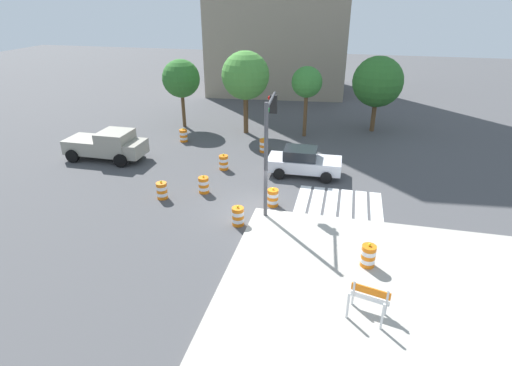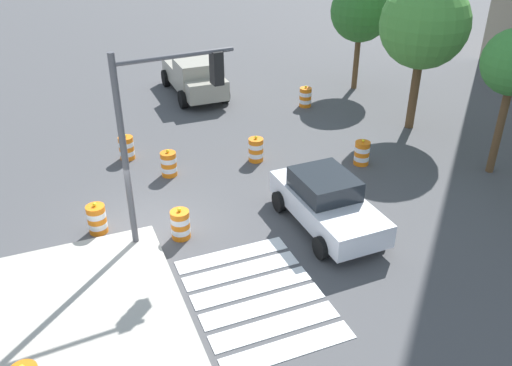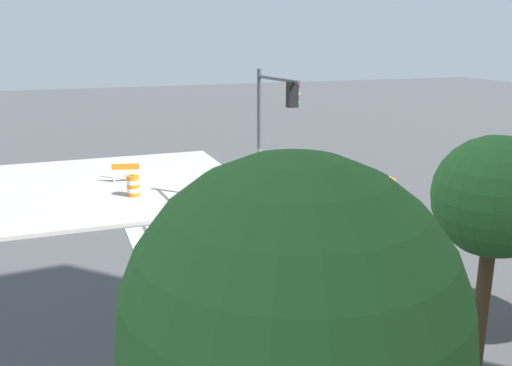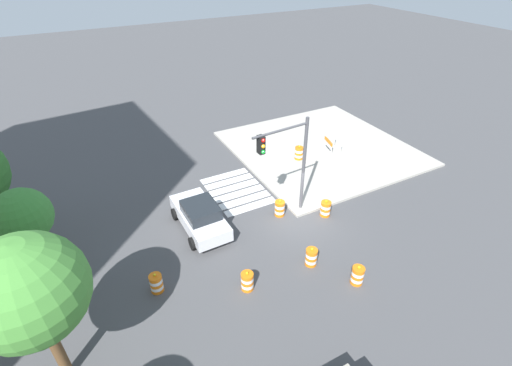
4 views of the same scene
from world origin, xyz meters
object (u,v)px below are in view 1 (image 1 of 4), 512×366
object	(u,v)px
construction_barricade	(369,299)
street_tree_streetside_near	(181,79)
traffic_barrel_median_near	(264,146)
traffic_barrel_opposite_curb	(162,191)
traffic_barrel_near_corner	(273,198)
street_tree_streetside_far	(378,82)
traffic_barrel_crosswalk_end	(224,162)
street_tree_streetside_mid	(307,83)
traffic_light_pole	(269,133)
traffic_barrel_lane_center	(238,216)
traffic_barrel_on_sidewalk	(368,256)
traffic_barrel_median_far	(184,136)
sports_car	(303,162)
traffic_barrel_far_curb	(204,185)
pickup_truck	(109,145)
street_tree_corner_lot	(245,76)

from	to	relation	value
construction_barricade	street_tree_streetside_near	size ratio (longest dim) A/B	0.26
traffic_barrel_median_near	traffic_barrel_opposite_curb	distance (m)	8.86
traffic_barrel_near_corner	street_tree_streetside_far	distance (m)	15.33
traffic_barrel_crosswalk_end	street_tree_streetside_far	distance (m)	13.96
street_tree_streetside_near	street_tree_streetside_mid	world-z (taller)	street_tree_streetside_near
traffic_light_pole	traffic_barrel_near_corner	bearing A→B (deg)	40.85
traffic_barrel_opposite_curb	street_tree_streetside_mid	world-z (taller)	street_tree_streetside_mid
traffic_barrel_lane_center	street_tree_streetside_mid	bearing A→B (deg)	84.09
traffic_barrel_opposite_curb	street_tree_streetside_far	world-z (taller)	street_tree_streetside_far
traffic_barrel_near_corner	construction_barricade	xyz separation A→B (m)	(4.57, -6.97, 0.27)
traffic_barrel_near_corner	traffic_barrel_on_sidewalk	world-z (taller)	traffic_barrel_on_sidewalk
traffic_barrel_opposite_curb	traffic_barrel_median_far	bearing A→B (deg)	105.18
traffic_barrel_on_sidewalk	traffic_barrel_opposite_curb	bearing A→B (deg)	160.00
traffic_light_pole	street_tree_streetside_mid	xyz separation A→B (m)	(0.42, 11.73, 0.10)
sports_car	traffic_barrel_crosswalk_end	size ratio (longest dim) A/B	4.25
traffic_barrel_on_sidewalk	street_tree_streetside_mid	size ratio (longest dim) A/B	0.20
construction_barricade	street_tree_streetside_mid	xyz separation A→B (m)	(-4.37, 18.52, 3.29)
traffic_barrel_far_curb	traffic_barrel_on_sidewalk	bearing A→B (deg)	-30.14
pickup_truck	traffic_barrel_crosswalk_end	xyz separation A→B (m)	(7.72, 0.05, -0.52)
traffic_barrel_near_corner	traffic_light_pole	xyz separation A→B (m)	(-0.21, -0.18, 3.46)
traffic_barrel_lane_center	traffic_barrel_on_sidewalk	xyz separation A→B (m)	(5.82, -2.09, 0.15)
traffic_barrel_near_corner	traffic_barrel_lane_center	size ratio (longest dim) A/B	1.00
traffic_barrel_lane_center	pickup_truck	bearing A→B (deg)	149.26
traffic_barrel_median_far	traffic_barrel_far_curb	world-z (taller)	same
traffic_barrel_crosswalk_end	street_tree_corner_lot	world-z (taller)	street_tree_corner_lot
traffic_barrel_far_curb	traffic_barrel_opposite_curb	bearing A→B (deg)	-148.74
traffic_barrel_opposite_curb	construction_barricade	world-z (taller)	construction_barricade
traffic_barrel_near_corner	street_tree_streetside_mid	size ratio (longest dim) A/B	0.20
construction_barricade	street_tree_streetside_far	xyz separation A→B (m)	(0.68, 20.98, 3.10)
sports_car	street_tree_corner_lot	bearing A→B (deg)	127.05
sports_car	traffic_barrel_crosswalk_end	distance (m)	4.86
street_tree_streetside_mid	street_tree_streetside_near	bearing A→B (deg)	178.66
traffic_barrel_near_corner	traffic_barrel_median_far	distance (m)	11.66
traffic_barrel_far_curb	traffic_barrel_on_sidewalk	world-z (taller)	traffic_barrel_on_sidewalk
street_tree_corner_lot	traffic_barrel_near_corner	bearing A→B (deg)	-69.20
traffic_barrel_median_near	construction_barricade	xyz separation A→B (m)	(6.65, -14.48, 0.27)
pickup_truck	traffic_barrel_median_far	world-z (taller)	pickup_truck
traffic_barrel_on_sidewalk	traffic_barrel_near_corner	bearing A→B (deg)	136.83
traffic_barrel_crosswalk_end	construction_barricade	distance (m)	13.80
sports_car	traffic_barrel_opposite_curb	size ratio (longest dim) A/B	4.25
traffic_barrel_on_sidewalk	traffic_barrel_crosswalk_end	bearing A→B (deg)	135.54
traffic_barrel_crosswalk_end	traffic_barrel_on_sidewalk	size ratio (longest dim) A/B	1.00
traffic_barrel_lane_center	traffic_light_pole	size ratio (longest dim) A/B	0.19
traffic_barrel_on_sidewalk	construction_barricade	size ratio (longest dim) A/B	0.74
traffic_barrel_crosswalk_end	traffic_barrel_median_far	xyz separation A→B (m)	(-4.38, 4.31, 0.00)
traffic_barrel_median_near	traffic_light_pole	xyz separation A→B (m)	(1.87, -7.69, 3.46)
traffic_barrel_on_sidewalk	street_tree_streetside_far	bearing A→B (deg)	87.98
traffic_barrel_far_curb	traffic_barrel_lane_center	xyz separation A→B (m)	(2.71, -2.87, 0.00)
traffic_barrel_lane_center	street_tree_streetside_mid	xyz separation A→B (m)	(1.43, 13.77, 3.56)
traffic_barrel_near_corner	traffic_barrel_opposite_curb	xyz separation A→B (m)	(-5.83, -0.52, 0.00)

